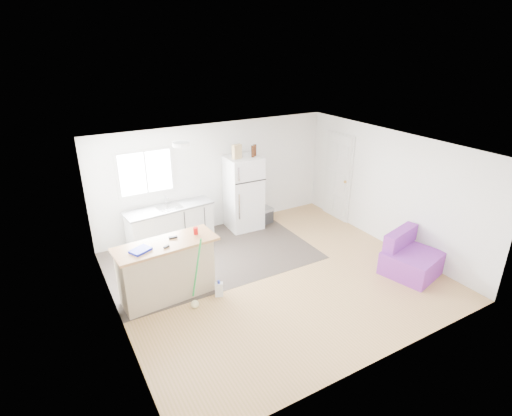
# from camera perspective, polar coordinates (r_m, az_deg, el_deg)

# --- Properties ---
(room) EXTENTS (5.51, 5.01, 2.41)m
(room) POSITION_cam_1_polar(r_m,az_deg,el_deg) (6.93, 2.86, -1.18)
(room) COLOR #A98347
(room) RESTS_ON ground
(vinyl_zone) EXTENTS (4.05, 2.50, 0.00)m
(vinyl_zone) POSITION_cam_1_polar(r_m,az_deg,el_deg) (8.16, -6.41, -6.79)
(vinyl_zone) COLOR #2F2823
(vinyl_zone) RESTS_ON floor
(window) EXTENTS (1.18, 0.06, 0.98)m
(window) POSITION_cam_1_polar(r_m,az_deg,el_deg) (8.40, -15.49, 4.93)
(window) COLOR white
(window) RESTS_ON back_wall
(interior_door) EXTENTS (0.11, 0.92, 2.10)m
(interior_door) POSITION_cam_1_polar(r_m,az_deg,el_deg) (9.70, 11.60, 4.35)
(interior_door) COLOR white
(interior_door) RESTS_ON right_wall
(ceiling_fixture) EXTENTS (0.30, 0.30, 0.07)m
(ceiling_fixture) POSITION_cam_1_polar(r_m,az_deg,el_deg) (7.08, -10.64, 8.94)
(ceiling_fixture) COLOR white
(ceiling_fixture) RESTS_ON ceiling
(kitchen_cabinets) EXTENTS (1.89, 0.76, 1.09)m
(kitchen_cabinets) POSITION_cam_1_polar(r_m,az_deg,el_deg) (8.63, -12.10, -2.32)
(kitchen_cabinets) COLOR white
(kitchen_cabinets) RESTS_ON floor
(peninsula) EXTENTS (1.69, 0.74, 1.01)m
(peninsula) POSITION_cam_1_polar(r_m,az_deg,el_deg) (6.82, -12.63, -8.66)
(peninsula) COLOR #C5AC8E
(peninsula) RESTS_ON floor
(refrigerator) EXTENTS (0.76, 0.73, 1.68)m
(refrigerator) POSITION_cam_1_polar(r_m,az_deg,el_deg) (9.00, -1.80, 2.17)
(refrigerator) COLOR white
(refrigerator) RESTS_ON floor
(cooler) EXTENTS (0.52, 0.38, 0.37)m
(cooler) POSITION_cam_1_polar(r_m,az_deg,el_deg) (9.43, 0.87, -1.10)
(cooler) COLOR #2A2A2D
(cooler) RESTS_ON floor
(purple_seat) EXTENTS (1.11, 1.08, 0.76)m
(purple_seat) POSITION_cam_1_polar(r_m,az_deg,el_deg) (7.97, 21.11, -6.80)
(purple_seat) COLOR #772E96
(purple_seat) RESTS_ON floor
(cleaner_jug) EXTENTS (0.16, 0.14, 0.30)m
(cleaner_jug) POSITION_cam_1_polar(r_m,az_deg,el_deg) (6.91, -5.30, -11.48)
(cleaner_jug) COLOR silver
(cleaner_jug) RESTS_ON floor
(mop) EXTENTS (0.25, 0.34, 1.23)m
(mop) POSITION_cam_1_polar(r_m,az_deg,el_deg) (6.67, -8.64, -12.01)
(mop) COLOR green
(mop) RESTS_ON floor
(red_cup) EXTENTS (0.10, 0.10, 0.12)m
(red_cup) POSITION_cam_1_polar(r_m,az_deg,el_deg) (6.75, -8.61, -3.25)
(red_cup) COLOR #BC0B0B
(red_cup) RESTS_ON peninsula
(blue_tray) EXTENTS (0.36, 0.33, 0.04)m
(blue_tray) POSITION_cam_1_polar(r_m,az_deg,el_deg) (6.42, -16.17, -5.81)
(blue_tray) COLOR #1420C4
(blue_tray) RESTS_ON peninsula
(tool_a) EXTENTS (0.14, 0.07, 0.03)m
(tool_a) POSITION_cam_1_polar(r_m,az_deg,el_deg) (6.70, -11.77, -4.12)
(tool_a) COLOR black
(tool_a) RESTS_ON peninsula
(tool_b) EXTENTS (0.11, 0.08, 0.03)m
(tool_b) POSITION_cam_1_polar(r_m,az_deg,el_deg) (6.44, -12.68, -5.41)
(tool_b) COLOR black
(tool_b) RESTS_ON peninsula
(cardboard_box) EXTENTS (0.21, 0.13, 0.30)m
(cardboard_box) POSITION_cam_1_polar(r_m,az_deg,el_deg) (8.58, -2.74, 8.05)
(cardboard_box) COLOR tan
(cardboard_box) RESTS_ON refrigerator
(bottle_left) EXTENTS (0.07, 0.07, 0.25)m
(bottle_left) POSITION_cam_1_polar(r_m,az_deg,el_deg) (8.69, -0.46, 8.10)
(bottle_left) COLOR #38190A
(bottle_left) RESTS_ON refrigerator
(bottle_right) EXTENTS (0.09, 0.09, 0.25)m
(bottle_right) POSITION_cam_1_polar(r_m,az_deg,el_deg) (8.80, -0.17, 8.27)
(bottle_right) COLOR #38190A
(bottle_right) RESTS_ON refrigerator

